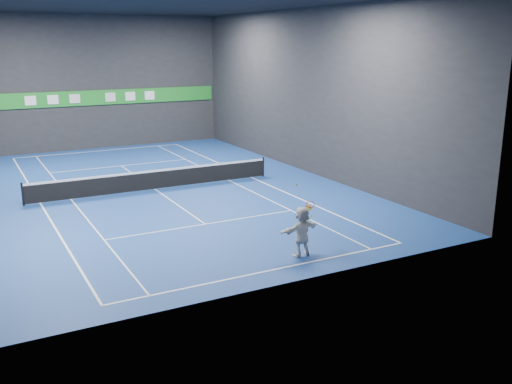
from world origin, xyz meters
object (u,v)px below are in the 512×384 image
player (302,231)px  tennis_racket (310,206)px  tennis_ball (296,185)px  tennis_net (155,179)px

player → tennis_racket: tennis_racket is taller
player → tennis_ball: bearing=-38.7°
player → tennis_net: size_ratio=0.14×
player → tennis_net: player is taller
tennis_racket → tennis_net: bearing=99.8°
player → tennis_net: (-1.57, 11.21, -0.34)m
tennis_ball → tennis_racket: tennis_ball is taller
tennis_net → player: bearing=-82.0°
tennis_ball → player: bearing=-29.4°
player → tennis_racket: size_ratio=2.39×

